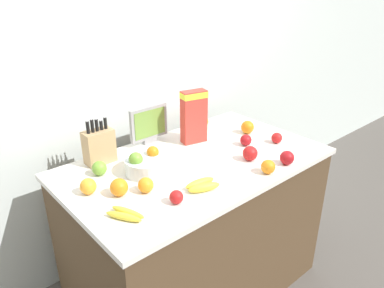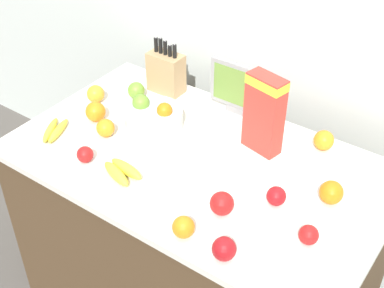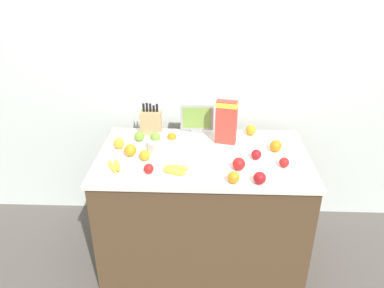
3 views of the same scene
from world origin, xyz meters
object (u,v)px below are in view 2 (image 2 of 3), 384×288
cereal_box (264,111)px  fruit_bowl (153,117)px  apple_leftmost (222,203)px  orange_mid_left (96,112)px  small_monitor (237,87)px  apple_front (276,196)px  knife_block (166,72)px  banana_bunch_left (54,130)px  orange_front_center (183,227)px  orange_mid_right (96,94)px  orange_front_left (324,140)px  apple_rear (224,249)px  apple_middle (85,154)px  orange_front_right (105,128)px  apple_by_knife_block (309,235)px  orange_by_cereal (331,192)px  apple_rightmost (136,90)px  banana_bunch_right (121,171)px

cereal_box → fruit_bowl: cereal_box is taller
apple_leftmost → orange_mid_left: (-0.74, 0.16, 0.00)m
small_monitor → apple_front: size_ratio=3.67×
knife_block → banana_bunch_left: (-0.17, -0.54, -0.08)m
orange_front_center → orange_mid_right: 0.91m
apple_leftmost → apple_front: (0.13, 0.15, -0.01)m
apple_front → orange_front_left: (0.00, 0.39, 0.01)m
apple_rear → apple_middle: apple_rear is taller
banana_bunch_left → apple_rear: bearing=-9.4°
apple_leftmost → orange_front_right: (-0.63, 0.10, -0.00)m
orange_mid_right → orange_mid_left: bearing=-46.5°
cereal_box → orange_front_center: size_ratio=4.32×
apple_by_knife_block → apple_rear: bearing=-131.5°
small_monitor → apple_rear: size_ratio=3.26×
apple_middle → apple_rear: bearing=-8.0°
orange_mid_right → knife_block: bearing=51.9°
knife_block → orange_mid_left: (-0.10, -0.36, -0.06)m
apple_front → orange_mid_right: 0.98m
apple_middle → orange_front_center: (0.53, -0.09, 0.01)m
banana_bunch_left → orange_front_right: size_ratio=2.42×
apple_rear → orange_by_cereal: size_ratio=0.93×
cereal_box → apple_rear: (0.18, -0.56, -0.14)m
cereal_box → orange_by_cereal: (0.35, -0.13, -0.13)m
apple_leftmost → orange_front_left: bearing=76.2°
orange_front_left → orange_by_cereal: bearing=-61.1°
fruit_bowl → orange_front_right: 0.20m
cereal_box → apple_by_knife_block: 0.53m
apple_leftmost → apple_rightmost: bearing=150.9°
banana_bunch_left → banana_bunch_right: banana_bunch_right is taller
small_monitor → orange_front_right: small_monitor is taller
apple_middle → orange_front_left: bearing=40.3°
orange_mid_right → apple_rightmost: bearing=45.2°
knife_block → orange_by_cereal: (0.92, -0.26, -0.06)m
apple_by_knife_block → orange_front_center: bearing=-148.9°
apple_front → apple_middle: size_ratio=1.08×
apple_by_knife_block → apple_front: apple_front is taller
apple_middle → orange_front_right: (-0.05, 0.17, 0.01)m
cereal_box → orange_front_right: bearing=-140.0°
small_monitor → apple_by_knife_block: (0.59, -0.51, -0.09)m
fruit_bowl → apple_rightmost: size_ratio=3.17×
small_monitor → orange_mid_right: 0.63m
apple_by_knife_block → apple_leftmost: size_ratio=0.79×
apple_leftmost → orange_mid_right: size_ratio=1.06×
knife_block → small_monitor: (0.35, 0.03, 0.03)m
fruit_bowl → orange_front_center: (0.47, -0.42, -0.01)m
small_monitor → orange_mid_left: (-0.45, -0.40, -0.08)m
banana_bunch_left → fruit_bowl: bearing=42.2°
apple_rear → orange_front_center: (-0.16, 0.00, -0.00)m
orange_front_right → orange_mid_left: (-0.11, 0.06, 0.01)m
knife_block → small_monitor: knife_block is taller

